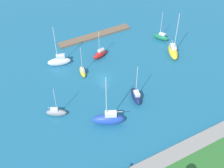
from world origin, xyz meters
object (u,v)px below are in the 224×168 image
object	(u,v)px
sailboat_navy_east_end	(136,96)
sailboat_yellow_lone_south	(83,71)
sailboat_blue_near_pier	(108,119)
sailboat_red_by_breakwater	(100,54)
pier_dock	(95,36)
sailboat_yellow_center_basin	(173,51)
sailboat_white_along_channel	(59,61)
sailboat_gray_far_north	(56,112)
sailboat_green_far_south	(161,37)

from	to	relation	value
sailboat_navy_east_end	sailboat_yellow_lone_south	xyz separation A→B (m)	(7.56, -15.54, -0.37)
sailboat_blue_near_pier	sailboat_navy_east_end	world-z (taller)	sailboat_blue_near_pier
sailboat_red_by_breakwater	sailboat_yellow_lone_south	world-z (taller)	sailboat_red_by_breakwater
sailboat_navy_east_end	sailboat_red_by_breakwater	size ratio (longest dim) A/B	1.16
pier_dock	sailboat_red_by_breakwater	world-z (taller)	sailboat_red_by_breakwater
sailboat_yellow_center_basin	sailboat_red_by_breakwater	size ratio (longest dim) A/B	1.58
sailboat_white_along_channel	sailboat_gray_far_north	xyz separation A→B (m)	(7.69, 17.78, -0.43)
sailboat_blue_near_pier	sailboat_yellow_lone_south	size ratio (longest dim) A/B	1.64
sailboat_yellow_lone_south	sailboat_yellow_center_basin	bearing A→B (deg)	-87.79
sailboat_blue_near_pier	sailboat_red_by_breakwater	bearing A→B (deg)	-85.83
sailboat_navy_east_end	sailboat_red_by_breakwater	distance (m)	20.03
sailboat_red_by_breakwater	sailboat_yellow_center_basin	bearing A→B (deg)	137.57
sailboat_gray_far_north	sailboat_white_along_channel	bearing A→B (deg)	97.14
sailboat_blue_near_pier	sailboat_yellow_center_basin	bearing A→B (deg)	-126.95
pier_dock	sailboat_white_along_channel	xyz separation A→B (m)	(15.52, 8.62, 1.13)
sailboat_yellow_center_basin	sailboat_blue_near_pier	bearing A→B (deg)	-37.64
sailboat_blue_near_pier	sailboat_green_far_south	world-z (taller)	sailboat_blue_near_pier
sailboat_blue_near_pier	sailboat_yellow_lone_south	bearing A→B (deg)	-69.67
sailboat_white_along_channel	sailboat_red_by_breakwater	bearing A→B (deg)	-173.91
pier_dock	sailboat_yellow_lone_south	xyz separation A→B (m)	(11.37, 15.32, 0.49)
sailboat_green_far_south	sailboat_red_by_breakwater	world-z (taller)	sailboat_green_far_south
pier_dock	sailboat_blue_near_pier	distance (m)	37.13
sailboat_yellow_center_basin	sailboat_gray_far_north	distance (m)	39.64
pier_dock	sailboat_blue_near_pier	bearing A→B (deg)	68.50
sailboat_white_along_channel	pier_dock	bearing A→B (deg)	-134.35
pier_dock	sailboat_red_by_breakwater	distance (m)	11.45
sailboat_blue_near_pier	sailboat_yellow_lone_south	xyz separation A→B (m)	(-2.23, -19.21, -0.75)
sailboat_yellow_center_basin	sailboat_blue_near_pier	distance (m)	32.87
sailboat_navy_east_end	sailboat_yellow_lone_south	world-z (taller)	sailboat_navy_east_end
sailboat_yellow_lone_south	sailboat_navy_east_end	bearing A→B (deg)	-141.95
sailboat_yellow_center_basin	pier_dock	bearing A→B (deg)	-115.32
sailboat_gray_far_north	sailboat_green_far_south	size ratio (longest dim) A/B	0.89
pier_dock	sailboat_red_by_breakwater	xyz separation A→B (m)	(3.65, 10.83, 0.79)
pier_dock	sailboat_red_by_breakwater	size ratio (longest dim) A/B	2.81
sailboat_green_far_south	sailboat_red_by_breakwater	bearing A→B (deg)	60.10
sailboat_green_far_south	sailboat_red_by_breakwater	distance (m)	21.17
sailboat_navy_east_end	sailboat_yellow_lone_south	bearing A→B (deg)	41.49
sailboat_gray_far_north	sailboat_yellow_center_basin	bearing A→B (deg)	39.73
pier_dock	sailboat_green_far_south	xyz separation A→B (m)	(-17.51, 11.66, 0.74)
sailboat_gray_far_north	sailboat_yellow_lone_south	size ratio (longest dim) A/B	1.01
pier_dock	sailboat_yellow_center_basin	xyz separation A→B (m)	(-15.92, 20.07, 0.93)
pier_dock	sailboat_white_along_channel	distance (m)	17.79
sailboat_blue_near_pier	sailboat_gray_far_north	bearing A→B (deg)	-13.25
sailboat_gray_far_north	sailboat_yellow_lone_south	xyz separation A→B (m)	(-11.84, -11.09, -0.21)
sailboat_yellow_center_basin	sailboat_gray_far_north	xyz separation A→B (m)	(39.13, 6.34, -0.23)
sailboat_gray_far_north	sailboat_green_far_south	world-z (taller)	sailboat_green_far_south
sailboat_yellow_center_basin	sailboat_gray_far_north	size ratio (longest dim) A/B	1.61
sailboat_white_along_channel	sailboat_green_far_south	size ratio (longest dim) A/B	1.30
sailboat_yellow_center_basin	sailboat_green_far_south	world-z (taller)	sailboat_yellow_center_basin
sailboat_blue_near_pier	sailboat_navy_east_end	distance (m)	10.47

